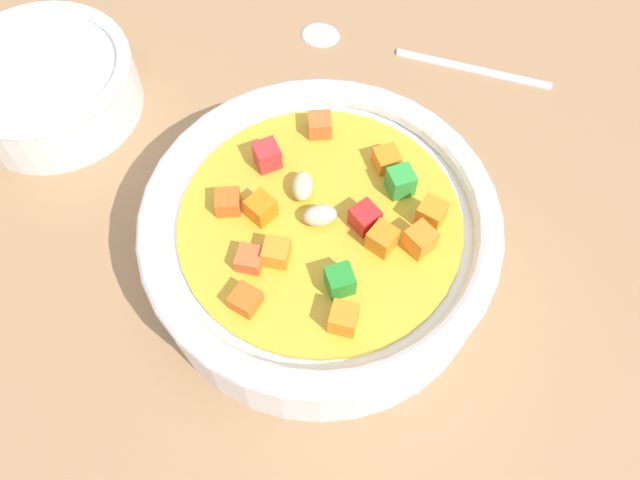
% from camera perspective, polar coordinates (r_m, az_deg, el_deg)
% --- Properties ---
extents(ground_plane, '(1.40, 1.40, 0.02)m').
position_cam_1_polar(ground_plane, '(0.42, -0.00, -2.45)').
color(ground_plane, '#9E754F').
extents(soup_bowl_main, '(0.21, 0.21, 0.07)m').
position_cam_1_polar(soup_bowl_main, '(0.38, 0.01, 0.30)').
color(soup_bowl_main, white).
rests_on(soup_bowl_main, ground_plane).
extents(spoon, '(0.18, 0.11, 0.01)m').
position_cam_1_polar(spoon, '(0.52, 5.41, 16.62)').
color(spoon, silver).
rests_on(spoon, ground_plane).
extents(side_bowl_small, '(0.12, 0.12, 0.04)m').
position_cam_1_polar(side_bowl_small, '(0.50, -22.78, 12.48)').
color(side_bowl_small, white).
rests_on(side_bowl_small, ground_plane).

